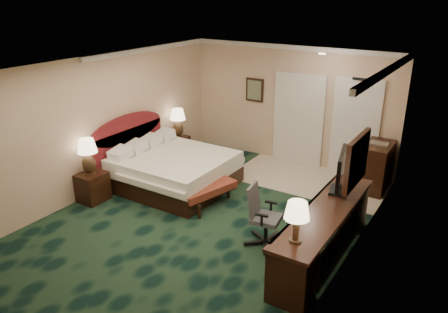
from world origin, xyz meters
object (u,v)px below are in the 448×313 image
Objects in this scene: nightstand_far at (177,148)px; tv at (341,172)px; desk at (324,234)px; bed_bench at (208,196)px; minibar at (376,167)px; lamp_far at (178,123)px; bed at (175,171)px; nightstand_near at (93,187)px; lamp_near at (88,157)px; desk_chair at (266,216)px.

nightstand_far is 0.63× the size of tv.
nightstand_far is at bearing 154.55° from desk.
minibar reaches higher than bed_bench.
lamp_far reaches higher than nightstand_far.
bed reaches higher than nightstand_far.
nightstand_far is 0.19× the size of desk.
desk reaches higher than nightstand_near.
lamp_near is (-0.01, -2.65, 0.64)m from nightstand_far.
minibar reaches higher than bed.
nightstand_near is 0.48× the size of bed_bench.
nightstand_far is 2.58m from bed_bench.
tv is at bearing -18.42° from lamp_far.
lamp_near is 0.58× the size of bed_bench.
tv is 1.36m from desk_chair.
tv is 0.87× the size of desk_chair.
desk reaches higher than bed.
bed_bench is at bearing -39.26° from nightstand_far.
bed is at bearing 176.10° from bed_bench.
desk_chair is (3.53, -2.23, 0.22)m from nightstand_far.
bed is at bearing 166.52° from desk.
nightstand_far is 4.91m from desk.
desk is 2.91m from minibar.
lamp_far reaches higher than minibar.
bed_bench is at bearing -40.14° from lamp_far.
nightstand_near is 5.62m from minibar.
desk_chair is at bearing -6.46° from bed_bench.
desk is (2.44, -0.48, 0.21)m from bed_bench.
tv is 2.31m from minibar.
lamp_near reaches higher than bed_bench.
nightstand_near is at bearing -173.20° from desk.
lamp_far is 0.78× the size of tv.
bed_bench is 1.22× the size of minibar.
desk is 2.92× the size of minibar.
nightstand_far is at bearing 149.46° from tv.
lamp_near reaches higher than desk.
minibar is (0.06, 2.21, -0.67)m from tv.
nightstand_far is at bearing -169.88° from minibar.
nightstand_near is at bearing -89.84° from nightstand_far.
nightstand_near is 4.46m from desk.
desk is at bearing -1.62° from desk_chair.
desk is (4.42, -2.15, -0.48)m from lamp_far.
nightstand_near reaches higher than nightstand_far.
nightstand_far reaches higher than bed_bench.
desk_chair is at bearing -107.04° from minibar.
nightstand_near is 4.63m from tv.
tv is 0.89× the size of minibar.
nightstand_far is 2.73m from lamp_near.
bed_bench is 2.49m from desk.
minibar is at bearing 9.61° from lamp_far.
bed_bench is (2.00, 1.02, -0.71)m from lamp_near.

